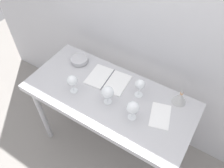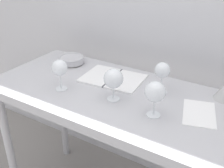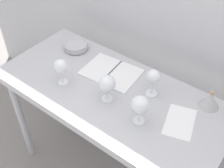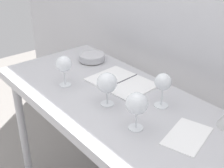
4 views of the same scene
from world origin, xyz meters
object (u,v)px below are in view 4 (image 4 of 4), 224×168
at_px(open_notebook, 121,82).
at_px(tasting_bowl, 92,57).
at_px(wine_glass_near_left, 64,65).
at_px(wine_glass_near_right, 137,104).
at_px(wine_glass_near_center, 107,84).
at_px(wine_glass_far_right, 163,83).
at_px(tasting_sheet_upper, 187,136).

relative_size(open_notebook, tasting_bowl, 2.21).
xyz_separation_m(wine_glass_near_left, wine_glass_near_right, (0.53, 0.03, -0.00)).
xyz_separation_m(wine_glass_near_center, wine_glass_near_right, (0.23, -0.03, 0.01)).
xyz_separation_m(wine_glass_near_center, tasting_bowl, (-0.47, 0.25, -0.08)).
height_order(wine_glass_far_right, tasting_bowl, wine_glass_far_right).
bearing_deg(wine_glass_near_left, tasting_sheet_upper, 12.15).
relative_size(wine_glass_far_right, tasting_bowl, 1.03).
bearing_deg(wine_glass_near_center, wine_glass_near_left, -169.79).
bearing_deg(tasting_sheet_upper, wine_glass_near_center, 177.00).
bearing_deg(wine_glass_near_right, open_notebook, 147.66).
xyz_separation_m(wine_glass_near_center, open_notebook, (-0.12, 0.20, -0.11)).
bearing_deg(wine_glass_near_center, open_notebook, 122.19).
xyz_separation_m(wine_glass_near_center, wine_glass_far_right, (0.17, 0.19, 0.01)).
xyz_separation_m(wine_glass_near_right, open_notebook, (-0.36, 0.23, -0.11)).
distance_m(wine_glass_far_right, tasting_bowl, 0.66).
bearing_deg(wine_glass_far_right, tasting_bowl, 174.76).
height_order(wine_glass_near_left, tasting_bowl, wine_glass_near_left).
height_order(wine_glass_near_left, tasting_sheet_upper, wine_glass_near_left).
relative_size(wine_glass_near_center, open_notebook, 0.45).
xyz_separation_m(wine_glass_near_right, tasting_sheet_upper, (0.17, 0.13, -0.12)).
relative_size(wine_glass_near_left, wine_glass_far_right, 0.99).
xyz_separation_m(tasting_sheet_upper, tasting_bowl, (-0.88, 0.15, 0.03)).
distance_m(wine_glass_near_left, tasting_sheet_upper, 0.73).
distance_m(wine_glass_near_left, wine_glass_far_right, 0.53).
bearing_deg(tasting_bowl, open_notebook, -8.54).
height_order(wine_glass_near_center, wine_glass_far_right, wine_glass_far_right).
xyz_separation_m(wine_glass_near_right, tasting_bowl, (-0.70, 0.28, -0.09)).
bearing_deg(wine_glass_near_center, wine_glass_far_right, 47.52).
bearing_deg(open_notebook, wine_glass_far_right, -6.48).
distance_m(tasting_sheet_upper, tasting_bowl, 0.89).
bearing_deg(tasting_sheet_upper, wine_glass_far_right, 141.63).
bearing_deg(wine_glass_near_right, wine_glass_near_center, 173.22).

